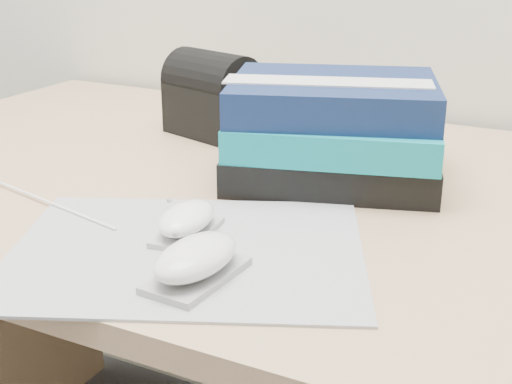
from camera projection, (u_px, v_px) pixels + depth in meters
The scene contains 7 objects.
desk at pixel (359, 328), 1.05m from camera, with size 1.60×0.80×0.73m.
mousepad at pixel (187, 251), 0.75m from camera, with size 0.37×0.29×0.00m, color gray.
mouse_rear at pixel (187, 220), 0.78m from camera, with size 0.06×0.10×0.04m.
mouse_front at pixel (196, 260), 0.68m from camera, with size 0.07×0.11×0.05m.
usb_cable at pixel (51, 203), 0.87m from camera, with size 0.00×0.00×0.25m, color white.
book_stack at pixel (334, 130), 0.96m from camera, with size 0.33×0.29×0.14m.
pouch at pixel (212, 94), 1.16m from camera, with size 0.16×0.14×0.14m.
Camera 1 is at (0.27, 0.76, 1.06)m, focal length 50.00 mm.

